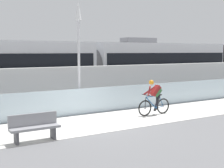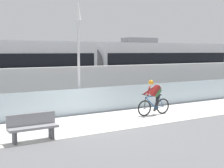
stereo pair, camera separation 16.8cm
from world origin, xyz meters
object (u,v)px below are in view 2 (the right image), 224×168
cyclist_on_bike (154,98)px  tram (91,67)px  lamp_post_antenna (78,42)px  bench (33,126)px

cyclist_on_bike → tram: bearing=87.4°
cyclist_on_bike → lamp_post_antenna: lamp_post_antenna is taller
lamp_post_antenna → bench: bearing=-133.2°
cyclist_on_bike → lamp_post_antenna: size_ratio=0.34×
bench → lamp_post_antenna: bearing=46.8°
tram → bench: (-6.27, -8.14, -1.41)m
cyclist_on_bike → bench: cyclist_on_bike is taller
cyclist_on_bike → bench: 6.11m
tram → lamp_post_antenna: 5.77m
lamp_post_antenna → bench: lamp_post_antenna is taller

